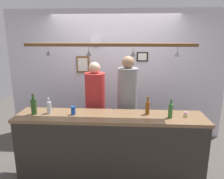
% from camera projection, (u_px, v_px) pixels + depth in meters
% --- Properties ---
extents(ground_plane, '(8.00, 8.00, 0.00)m').
position_uv_depth(ground_plane, '(112.00, 162.00, 3.57)').
color(ground_plane, '#4C4742').
extents(back_wall, '(4.40, 0.06, 2.60)m').
position_uv_depth(back_wall, '(115.00, 75.00, 4.32)').
color(back_wall, silver).
rests_on(back_wall, ground_plane).
extents(bar_counter, '(2.70, 0.55, 0.98)m').
position_uv_depth(bar_counter, '(109.00, 140.00, 2.92)').
color(bar_counter, brown).
rests_on(bar_counter, ground_plane).
extents(overhead_glass_rack, '(2.20, 0.36, 0.04)m').
position_uv_depth(overhead_glass_rack, '(110.00, 45.00, 2.80)').
color(overhead_glass_rack, brown).
extents(hanging_wineglass_far_left, '(0.07, 0.07, 0.13)m').
position_uv_depth(hanging_wineglass_far_left, '(48.00, 52.00, 2.93)').
color(hanging_wineglass_far_left, silver).
rests_on(hanging_wineglass_far_left, overhead_glass_rack).
extents(hanging_wineglass_left, '(0.07, 0.07, 0.13)m').
position_uv_depth(hanging_wineglass_left, '(89.00, 53.00, 2.86)').
color(hanging_wineglass_left, silver).
rests_on(hanging_wineglass_left, overhead_glass_rack).
extents(hanging_wineglass_center_left, '(0.07, 0.07, 0.13)m').
position_uv_depth(hanging_wineglass_center_left, '(133.00, 53.00, 2.82)').
color(hanging_wineglass_center_left, silver).
rests_on(hanging_wineglass_center_left, overhead_glass_rack).
extents(hanging_wineglass_center, '(0.07, 0.07, 0.13)m').
position_uv_depth(hanging_wineglass_center, '(177.00, 54.00, 2.72)').
color(hanging_wineglass_center, silver).
rests_on(hanging_wineglass_center, overhead_glass_rack).
extents(person_left_red_shirt, '(0.34, 0.34, 1.67)m').
position_uv_depth(person_left_red_shirt, '(95.00, 100.00, 3.61)').
color(person_left_red_shirt, '#2D334C').
rests_on(person_left_red_shirt, ground_plane).
extents(person_middle_grey_shirt, '(0.34, 0.34, 1.77)m').
position_uv_depth(person_middle_grey_shirt, '(127.00, 97.00, 3.57)').
color(person_middle_grey_shirt, '#2D334C').
rests_on(person_middle_grey_shirt, ground_plane).
extents(bottle_beer_amber_tall, '(0.06, 0.06, 0.26)m').
position_uv_depth(bottle_beer_amber_tall, '(147.00, 107.00, 3.02)').
color(bottle_beer_amber_tall, brown).
rests_on(bottle_beer_amber_tall, bar_counter).
extents(bottle_soda_clear, '(0.06, 0.06, 0.23)m').
position_uv_depth(bottle_soda_clear, '(49.00, 107.00, 3.06)').
color(bottle_soda_clear, silver).
rests_on(bottle_soda_clear, bar_counter).
extents(bottle_champagne_green, '(0.08, 0.08, 0.30)m').
position_uv_depth(bottle_champagne_green, '(34.00, 106.00, 3.01)').
color(bottle_champagne_green, '#2D5623').
rests_on(bottle_champagne_green, bar_counter).
extents(bottle_beer_green_import, '(0.06, 0.06, 0.26)m').
position_uv_depth(bottle_beer_green_import, '(170.00, 110.00, 2.88)').
color(bottle_beer_green_import, '#336B2D').
rests_on(bottle_beer_green_import, bar_counter).
extents(drink_can, '(0.07, 0.07, 0.12)m').
position_uv_depth(drink_can, '(73.00, 110.00, 3.01)').
color(drink_can, '#1E4CB2').
rests_on(drink_can, bar_counter).
extents(cupcake, '(0.06, 0.06, 0.08)m').
position_uv_depth(cupcake, '(186.00, 114.00, 2.93)').
color(cupcake, beige).
rests_on(cupcake, bar_counter).
extents(picture_frame_caricature, '(0.26, 0.02, 0.34)m').
position_uv_depth(picture_frame_caricature, '(83.00, 65.00, 4.26)').
color(picture_frame_caricature, brown).
rests_on(picture_frame_caricature, back_wall).
extents(picture_frame_upper_small, '(0.22, 0.02, 0.18)m').
position_uv_depth(picture_frame_upper_small, '(142.00, 57.00, 4.15)').
color(picture_frame_upper_small, black).
rests_on(picture_frame_upper_small, back_wall).
extents(wall_clock, '(0.22, 0.03, 0.22)m').
position_uv_depth(wall_clock, '(96.00, 41.00, 4.13)').
color(wall_clock, white).
rests_on(wall_clock, back_wall).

